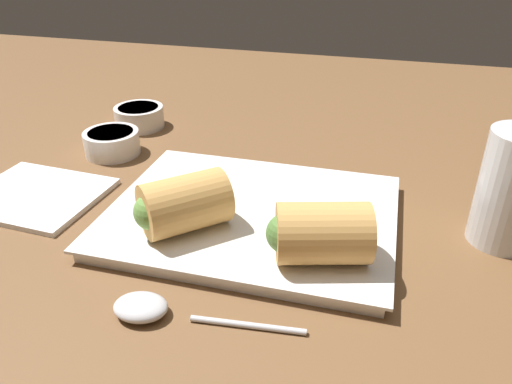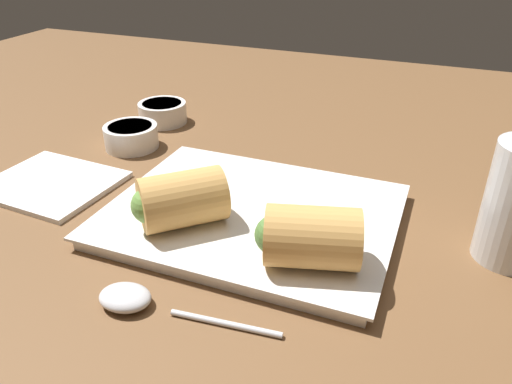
{
  "view_description": "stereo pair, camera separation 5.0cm",
  "coord_description": "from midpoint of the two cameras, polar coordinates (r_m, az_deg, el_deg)",
  "views": [
    {
      "loc": [
        11.79,
        -42.43,
        30.0
      ],
      "look_at": [
        0.46,
        -0.59,
        5.65
      ],
      "focal_mm": 35.0,
      "sensor_mm": 36.0,
      "label": 1
    },
    {
      "loc": [
        16.54,
        -40.85,
        30.0
      ],
      "look_at": [
        0.46,
        -0.59,
        5.65
      ],
      "focal_mm": 35.0,
      "sensor_mm": 36.0,
      "label": 2
    }
  ],
  "objects": [
    {
      "name": "roll_front_left",
      "position": [
        0.42,
        3.67,
        -4.84
      ],
      "size": [
        9.33,
        7.33,
        5.37
      ],
      "color": "#DBA356",
      "rests_on": "serving_plate"
    },
    {
      "name": "dipping_bowl_near",
      "position": [
        0.69,
        -18.18,
        5.43
      ],
      "size": [
        7.17,
        7.17,
        3.1
      ],
      "color": "white",
      "rests_on": "table_surface"
    },
    {
      "name": "spoon",
      "position": [
        0.42,
        -15.48,
        -12.86
      ],
      "size": [
        15.46,
        3.79,
        1.52
      ],
      "color": "silver",
      "rests_on": "table_surface"
    },
    {
      "name": "dipping_bowl_far",
      "position": [
        0.77,
        -15.06,
        8.34
      ],
      "size": [
        7.17,
        7.17,
        3.1
      ],
      "color": "white",
      "rests_on": "table_surface"
    },
    {
      "name": "napkin",
      "position": [
        0.62,
        -26.04,
        -0.42
      ],
      "size": [
        14.99,
        12.98,
        0.6
      ],
      "color": "white",
      "rests_on": "table_surface"
    },
    {
      "name": "table_surface",
      "position": [
        0.53,
        -3.04,
        -4.12
      ],
      "size": [
        180.0,
        140.0,
        2.0
      ],
      "color": "brown",
      "rests_on": "ground"
    },
    {
      "name": "roll_front_right",
      "position": [
        0.47,
        -11.7,
        -1.52
      ],
      "size": [
        9.44,
        9.35,
        5.37
      ],
      "color": "#DBA356",
      "rests_on": "serving_plate"
    },
    {
      "name": "serving_plate",
      "position": [
        0.51,
        -2.8,
        -2.9
      ],
      "size": [
        28.8,
        22.54,
        1.5
      ],
      "color": "white",
      "rests_on": "table_surface"
    }
  ]
}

